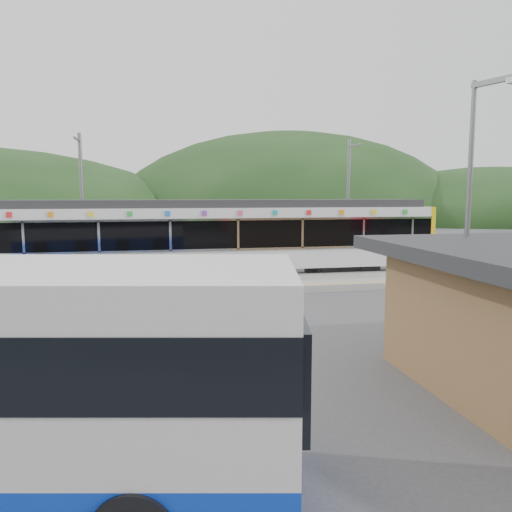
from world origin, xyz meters
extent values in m
plane|color=#4C4C4F|center=(0.00, 0.00, 0.00)|extent=(120.00, 120.00, 0.00)
ellipsoid|color=#1E3D19|center=(16.00, 54.00, 0.00)|extent=(52.00, 39.00, 26.00)
ellipsoid|color=#1E3D19|center=(45.00, 48.00, 0.00)|extent=(44.00, 33.00, 16.00)
cube|color=#9E9E99|center=(0.00, 3.30, 0.15)|extent=(26.00, 3.20, 0.30)
cube|color=yellow|center=(0.00, 2.00, 0.30)|extent=(26.00, 0.10, 0.01)
cube|color=black|center=(-6.32, 6.00, 0.30)|extent=(3.20, 2.20, 0.56)
cube|color=black|center=(5.68, 6.00, 0.30)|extent=(3.20, 2.20, 0.56)
cube|color=silver|center=(-0.32, 6.00, 1.04)|extent=(20.00, 2.90, 0.92)
cube|color=black|center=(-0.32, 6.00, 2.23)|extent=(20.00, 2.96, 1.45)
cube|color=silver|center=(-0.32, 4.50, 1.55)|extent=(20.00, 0.05, 0.10)
cube|color=silver|center=(-0.32, 4.50, 2.90)|extent=(20.00, 0.05, 0.10)
cube|color=silver|center=(-0.32, 6.00, 3.17)|extent=(20.00, 2.90, 0.45)
cube|color=#2D2D30|center=(-0.32, 6.00, 3.58)|extent=(19.40, 2.50, 0.36)
cube|color=yellow|center=(9.80, 6.00, 1.90)|extent=(0.24, 2.92, 3.00)
cube|color=silver|center=(-8.82, 4.50, 2.23)|extent=(0.10, 0.05, 1.35)
cube|color=silver|center=(-5.82, 4.50, 2.23)|extent=(0.10, 0.05, 1.35)
cube|color=silver|center=(-2.82, 4.50, 2.23)|extent=(0.10, 0.05, 1.35)
cube|color=silver|center=(0.18, 4.50, 2.23)|extent=(0.10, 0.05, 1.35)
cube|color=silver|center=(3.18, 4.50, 2.23)|extent=(0.10, 0.05, 1.35)
cube|color=silver|center=(6.18, 4.50, 2.23)|extent=(0.10, 0.05, 1.35)
cube|color=silver|center=(8.68, 4.50, 2.23)|extent=(0.10, 0.05, 1.35)
cube|color=red|center=(-9.32, 4.51, 3.18)|extent=(0.22, 0.04, 0.22)
cube|color=orange|center=(-7.72, 4.51, 3.18)|extent=(0.22, 0.04, 0.22)
cube|color=yellow|center=(-6.12, 4.51, 3.18)|extent=(0.22, 0.04, 0.22)
cube|color=green|center=(-4.52, 4.51, 3.18)|extent=(0.22, 0.04, 0.22)
cube|color=blue|center=(-2.92, 4.51, 3.18)|extent=(0.22, 0.04, 0.22)
cube|color=purple|center=(-1.32, 4.51, 3.18)|extent=(0.22, 0.04, 0.22)
cube|color=#E54C8C|center=(0.28, 4.51, 3.18)|extent=(0.22, 0.04, 0.22)
cube|color=#19A5A5|center=(1.88, 4.51, 3.18)|extent=(0.22, 0.04, 0.22)
cube|color=red|center=(3.48, 4.51, 3.18)|extent=(0.22, 0.04, 0.22)
cube|color=orange|center=(5.08, 4.51, 3.18)|extent=(0.22, 0.04, 0.22)
cube|color=yellow|center=(6.68, 4.51, 3.18)|extent=(0.22, 0.04, 0.22)
cube|color=green|center=(8.28, 4.51, 3.18)|extent=(0.22, 0.04, 0.22)
cylinder|color=slate|center=(-7.00, 8.60, 3.50)|extent=(0.18, 0.18, 7.00)
cube|color=slate|center=(-7.00, 7.80, 6.60)|extent=(0.08, 1.80, 0.08)
cylinder|color=slate|center=(7.00, 8.60, 3.50)|extent=(0.18, 0.18, 7.00)
cube|color=slate|center=(7.00, 7.80, 6.60)|extent=(0.08, 1.80, 0.08)
cylinder|color=black|center=(-3.47, -11.27, 0.47)|extent=(1.45, 2.85, 0.93)
cylinder|color=slate|center=(3.99, -6.70, 3.33)|extent=(0.12, 0.12, 6.66)
cube|color=slate|center=(3.99, -7.20, 6.55)|extent=(0.45, 1.09, 0.12)
cube|color=silver|center=(3.99, -7.70, 6.46)|extent=(0.39, 0.28, 0.12)
camera|label=1|loc=(-3.40, -17.52, 4.01)|focal=35.00mm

